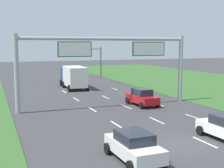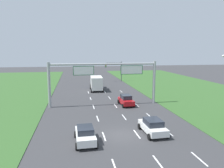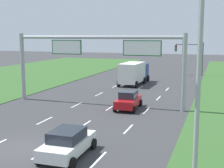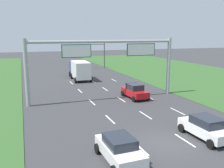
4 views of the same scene
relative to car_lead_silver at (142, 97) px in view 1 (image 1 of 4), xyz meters
name	(u,v)px [view 1 (image 1 of 4)]	position (x,y,z in m)	size (l,w,h in m)	color
ground_plane	(181,146)	(-3.49, -12.12, -0.84)	(200.00, 200.00, 0.00)	#38383A
lane_dashes_inner_left	(133,135)	(-5.24, -9.12, -0.84)	(0.14, 44.40, 0.01)	white
lane_dashes_inner_right	(178,130)	(-1.74, -9.12, -0.84)	(0.14, 44.40, 0.01)	white
lane_dashes_slip	(218,125)	(1.76, -9.12, -0.84)	(0.14, 44.40, 0.01)	white
car_lead_silver	(142,97)	(0.00, 0.00, 0.00)	(2.14, 4.13, 1.69)	red
car_mid_lane	(134,146)	(-7.20, -13.31, -0.04)	(2.10, 4.02, 1.56)	white
box_truck	(73,76)	(-3.32, 14.49, 0.83)	(2.87, 7.58, 3.07)	navy
sign_gantry	(109,57)	(-3.29, 0.72, 4.07)	(17.24, 0.44, 7.00)	#9EA0A5
traffic_light_mast	(91,57)	(3.24, 27.18, 3.03)	(4.76, 0.49, 5.60)	#47494F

